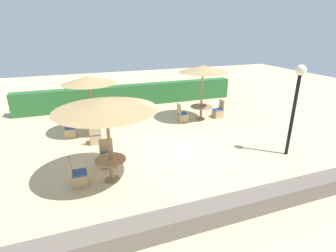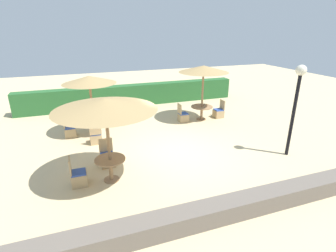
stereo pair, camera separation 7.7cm
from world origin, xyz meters
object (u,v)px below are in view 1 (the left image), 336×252
at_px(parasol_back_right, 203,69).
at_px(round_table_front_left, 111,164).
at_px(lamp_post, 297,93).
at_px(patio_chair_back_right_east, 218,113).
at_px(parasol_front_left, 106,105).
at_px(round_table_back_right, 201,109).
at_px(patio_chair_back_left_west, 69,131).
at_px(round_table_back_left, 93,122).
at_px(parasol_back_left, 89,80).
at_px(patio_chair_front_left_north, 108,159).
at_px(patio_chair_back_left_south, 96,138).
at_px(patio_chair_back_right_west, 182,117).
at_px(patio_chair_front_left_west, 79,178).

relative_size(parasol_back_right, round_table_front_left, 2.95).
distance_m(lamp_post, patio_chair_back_right_east, 5.11).
distance_m(parasol_back_right, parasol_front_left, 6.72).
bearing_deg(round_table_back_right, patio_chair_back_right_east, -0.80).
xyz_separation_m(patio_chair_back_left_west, round_table_front_left, (1.18, -4.11, 0.29)).
xyz_separation_m(parasol_back_right, round_table_back_left, (-5.38, -0.13, -2.01)).
bearing_deg(parasol_back_left, patio_chair_back_right_east, 1.07).
bearing_deg(round_table_back_left, parasol_front_left, -87.82).
height_order(parasol_back_left, patio_chair_back_left_west, parasol_back_left).
height_order(round_table_back_right, patio_chair_front_left_north, patio_chair_front_left_north).
relative_size(round_table_back_left, patio_chair_back_left_south, 1.24).
distance_m(round_table_back_left, parasol_front_left, 4.50).
relative_size(patio_chair_back_right_west, patio_chair_back_left_west, 1.00).
distance_m(lamp_post, patio_chair_front_left_north, 6.91).
distance_m(round_table_back_right, round_table_front_left, 6.72).
relative_size(patio_chair_back_left_west, patio_chair_front_left_west, 1.00).
bearing_deg(patio_chair_back_right_east, patio_chair_back_left_south, 100.63).
xyz_separation_m(round_table_front_left, patio_chair_front_left_north, (0.01, 0.97, -0.29)).
height_order(parasol_back_left, patio_chair_front_left_west, parasol_back_left).
height_order(round_table_back_right, patio_chair_back_left_west, patio_chair_back_left_west).
bearing_deg(patio_chair_back_right_west, patio_chair_back_left_west, -88.55).
bearing_deg(patio_chair_back_left_west, patio_chair_back_right_west, 91.45).
bearing_deg(patio_chair_front_left_north, round_table_back_right, -148.04).
bearing_deg(patio_chair_back_right_west, parasol_back_right, 88.73).
bearing_deg(lamp_post, patio_chair_back_left_south, 152.51).
bearing_deg(patio_chair_front_left_west, patio_chair_back_right_east, 120.04).
bearing_deg(parasol_back_left, patio_chair_front_left_west, -101.32).
height_order(lamp_post, patio_chair_back_right_east, lamp_post).
relative_size(lamp_post, parasol_back_left, 1.28).
relative_size(patio_chair_back_right_east, patio_chair_front_left_west, 1.00).
bearing_deg(patio_chair_back_right_east, round_table_front_left, 124.07).
relative_size(patio_chair_back_left_west, patio_chair_front_left_north, 1.00).
distance_m(patio_chair_back_left_west, patio_chair_front_left_north, 3.36).
height_order(round_table_back_right, round_table_back_left, same).
xyz_separation_m(round_table_back_right, patio_chair_back_left_west, (-6.41, -0.11, -0.30)).
xyz_separation_m(parasol_back_right, patio_chair_back_left_south, (-5.41, -1.22, -2.31)).
xyz_separation_m(lamp_post, parasol_back_right, (-1.23, 4.67, 0.22)).
distance_m(parasol_back_right, patio_chair_back_left_west, 6.81).
height_order(parasol_back_right, patio_chair_back_left_south, parasol_back_right).
height_order(lamp_post, patio_chair_front_left_north, lamp_post).
distance_m(patio_chair_back_left_south, round_table_front_left, 3.02).
height_order(parasol_back_right, patio_chair_front_left_west, parasol_back_right).
bearing_deg(round_table_back_left, patio_chair_back_right_west, 2.05).
xyz_separation_m(round_table_back_right, patio_chair_back_left_south, (-5.41, -1.22, -0.30)).
relative_size(patio_chair_back_left_south, round_table_front_left, 1.00).
bearing_deg(lamp_post, round_table_front_left, 176.01).
xyz_separation_m(round_table_back_left, round_table_front_left, (0.16, -4.09, -0.02)).
bearing_deg(patio_chair_front_left_north, patio_chair_back_left_west, -69.14).
distance_m(round_table_back_right, patio_chair_back_left_south, 5.56).
distance_m(parasol_back_left, patio_chair_front_left_north, 3.79).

